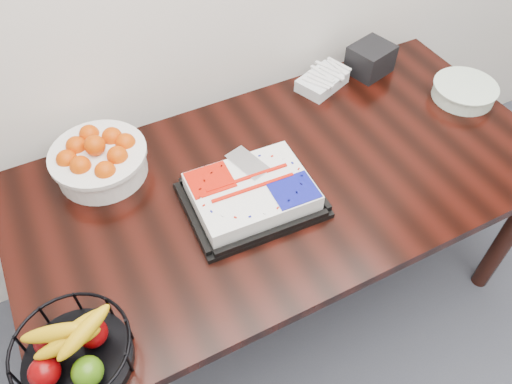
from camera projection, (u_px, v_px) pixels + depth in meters
name	position (u px, v px, depth m)	size (l,w,h in m)	color
table	(287.00, 191.00, 1.71)	(1.80, 0.90, 0.75)	black
cake_tray	(252.00, 194.00, 1.54)	(0.43, 0.34, 0.09)	black
tangerine_bowl	(98.00, 154.00, 1.59)	(0.31, 0.31, 0.20)	white
fruit_basket	(73.00, 352.00, 1.18)	(0.29, 0.29, 0.15)	black
plate_stack	(464.00, 91.00, 1.89)	(0.24, 0.24, 0.06)	white
fork_bag	(322.00, 81.00, 1.94)	(0.22, 0.18, 0.06)	silver
napkin_box	(370.00, 59.00, 1.98)	(0.16, 0.14, 0.11)	black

